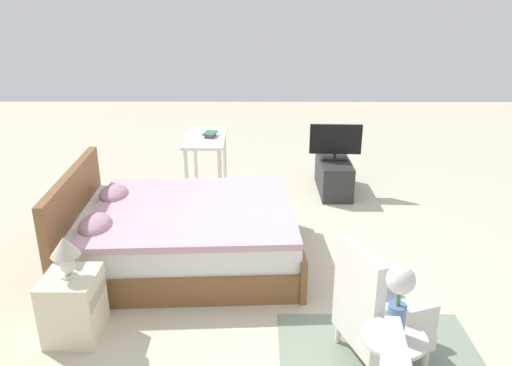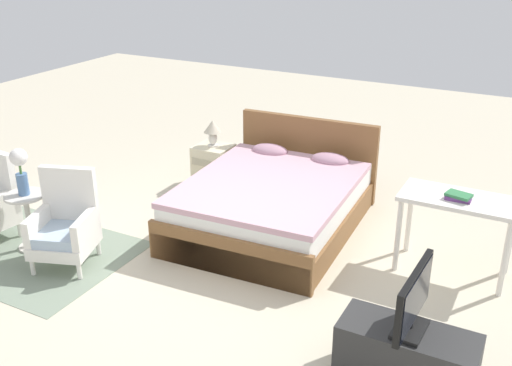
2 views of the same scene
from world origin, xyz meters
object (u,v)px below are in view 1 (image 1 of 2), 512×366
(flower_vase, at_px, (399,295))
(side_table, at_px, (391,366))
(tv_stand, at_px, (334,175))
(vanity_desk, at_px, (206,145))
(armchair_by_window_right, at_px, (377,313))
(tv_flatscreen, at_px, (335,142))
(nightstand, at_px, (74,305))
(book_stack, at_px, (210,134))
(bed, at_px, (181,233))
(table_lamp, at_px, (65,251))

(flower_vase, bearing_deg, side_table, 90.00)
(tv_stand, relative_size, vanity_desk, 0.92)
(armchair_by_window_right, xyz_separation_m, tv_flatscreen, (3.35, -0.17, 0.32))
(flower_vase, distance_m, vanity_desk, 4.16)
(side_table, height_order, vanity_desk, vanity_desk)
(flower_vase, bearing_deg, nightstand, 70.67)
(tv_stand, height_order, tv_flatscreen, tv_flatscreen)
(tv_flatscreen, relative_size, book_stack, 2.84)
(tv_flatscreen, bearing_deg, flower_vase, 176.97)
(vanity_desk, bearing_deg, book_stack, -93.97)
(flower_vase, relative_size, nightstand, 0.91)
(bed, height_order, flower_vase, flower_vase)
(vanity_desk, relative_size, book_stack, 4.31)
(book_stack, bearing_deg, vanity_desk, 86.03)
(tv_stand, bearing_deg, tv_flatscreen, -2.45)
(side_table, relative_size, tv_flatscreen, 0.87)
(nightstand, relative_size, tv_stand, 0.55)
(bed, height_order, armchair_by_window_right, bed)
(book_stack, bearing_deg, side_table, -159.39)
(tv_flatscreen, bearing_deg, tv_stand, 177.55)
(flower_vase, relative_size, tv_flatscreen, 0.70)
(bed, distance_m, flower_vase, 2.60)
(armchair_by_window_right, height_order, side_table, armchair_by_window_right)
(armchair_by_window_right, height_order, vanity_desk, armchair_by_window_right)
(flower_vase, height_order, nightstand, flower_vase)
(nightstand, relative_size, book_stack, 2.18)
(side_table, bearing_deg, flower_vase, -90.00)
(table_lamp, distance_m, vanity_desk, 3.16)
(flower_vase, xyz_separation_m, tv_flatscreen, (3.88, -0.21, -0.19))
(tv_stand, xyz_separation_m, vanity_desk, (-0.02, 1.72, 0.43))
(tv_stand, bearing_deg, side_table, 176.97)
(table_lamp, bearing_deg, armchair_by_window_right, -96.40)
(bed, bearing_deg, book_stack, -4.05)
(tv_stand, distance_m, book_stack, 1.75)
(nightstand, bearing_deg, bed, -29.60)
(tv_flatscreen, xyz_separation_m, book_stack, (-0.02, 1.66, 0.10))
(tv_stand, height_order, vanity_desk, vanity_desk)
(table_lamp, distance_m, tv_flatscreen, 3.95)
(armchair_by_window_right, relative_size, flower_vase, 1.93)
(vanity_desk, bearing_deg, table_lamp, 166.34)
(tv_stand, distance_m, tv_flatscreen, 0.47)
(bed, height_order, book_stack, bed)
(book_stack, bearing_deg, table_lamp, 165.29)
(table_lamp, bearing_deg, book_stack, -14.71)
(vanity_desk, bearing_deg, tv_stand, -89.47)
(side_table, xyz_separation_m, nightstand, (0.79, 2.26, -0.11))
(armchair_by_window_right, xyz_separation_m, flower_vase, (-0.53, 0.03, 0.51))
(nightstand, distance_m, table_lamp, 0.48)
(table_lamp, bearing_deg, vanity_desk, -13.66)
(armchair_by_window_right, relative_size, tv_flatscreen, 1.34)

